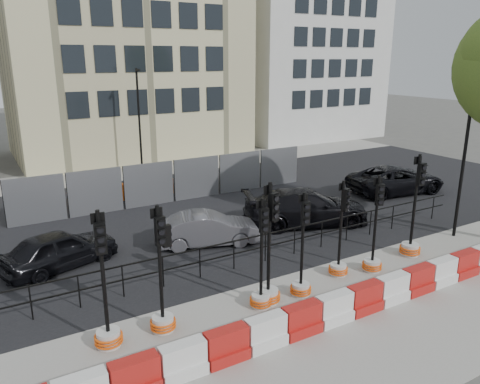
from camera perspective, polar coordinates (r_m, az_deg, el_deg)
ground at (r=14.94m, az=5.65°, el=-10.10°), size 120.00×120.00×0.00m
sidewalk_near at (r=12.94m, az=13.71°, el=-14.91°), size 40.00×6.00×0.02m
road at (r=20.56m, az=-5.85°, el=-2.58°), size 40.00×14.00×0.03m
sidewalk_far at (r=28.70m, az=-13.40°, el=2.45°), size 40.00×4.00×0.02m
building_cream at (r=34.33m, az=-14.23°, el=19.71°), size 15.00×10.06×18.00m
building_white at (r=41.22m, az=7.32°, el=17.97°), size 12.00×9.06×16.00m
kerb_railing at (r=15.55m, az=3.11°, el=-6.17°), size 18.00×0.04×1.00m
heras_fencing at (r=22.59m, az=-9.91°, el=0.83°), size 14.33×1.72×2.00m
lamp_post_far at (r=27.32m, az=-12.18°, el=8.71°), size 0.12×0.56×6.00m
lamp_post_near at (r=18.87m, az=25.76°, el=4.27°), size 0.12×0.56×6.00m
barrier_row at (r=12.88m, az=13.19°, el=-13.18°), size 16.75×0.50×0.80m
traffic_signal_a at (r=11.68m, az=-15.89°, el=-14.79°), size 0.67×0.67×3.39m
traffic_signal_b at (r=11.93m, az=-9.42°, el=-13.16°), size 0.65×0.65×3.29m
traffic_signal_c at (r=12.87m, az=2.60°, el=-11.35°), size 0.61×0.61×3.12m
traffic_signal_d at (r=13.01m, az=3.56°, el=-10.14°), size 0.69×0.69×3.48m
traffic_signal_e at (r=13.56m, az=7.49°, el=-10.01°), size 0.61×0.61×3.08m
traffic_signal_f at (r=14.91m, az=12.05°, el=-7.34°), size 0.60×0.60×3.07m
traffic_signal_g at (r=15.46m, az=15.93°, el=-7.08°), size 0.62×0.62×3.15m
traffic_signal_h at (r=17.01m, az=20.19°, el=-5.01°), size 0.70×0.70×3.56m
car_a at (r=16.21m, az=-21.15°, el=-6.53°), size 3.67×4.60×1.27m
car_b at (r=16.97m, az=-3.92°, el=-4.52°), size 3.43×4.44×1.22m
car_c at (r=19.10m, az=8.05°, el=-1.85°), size 5.30×6.39×1.47m
car_d at (r=24.65m, az=18.49°, el=1.45°), size 3.72×5.62×1.38m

